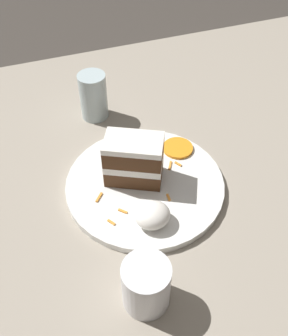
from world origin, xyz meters
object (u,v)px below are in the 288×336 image
(plate, at_px, (144,182))
(orange_garnish, at_px, (178,148))
(cake_slice, at_px, (134,160))
(drinking_glass, at_px, (94,99))
(cream_dollop, at_px, (152,215))
(coffee_mug, at_px, (146,284))

(plate, relative_size, orange_garnish, 4.87)
(cake_slice, height_order, drinking_glass, cake_slice)
(cake_slice, height_order, orange_garnish, cake_slice)
(drinking_glass, bearing_deg, cream_dollop, -87.49)
(cake_slice, relative_size, drinking_glass, 1.14)
(cream_dollop, height_order, coffee_mug, coffee_mug)
(coffee_mug, bearing_deg, drinking_glass, 84.95)
(plate, bearing_deg, orange_garnish, 31.31)
(plate, xyz_separation_m, orange_garnish, (0.09, 0.06, 0.01))
(plate, height_order, cream_dollop, cream_dollop)
(orange_garnish, bearing_deg, drinking_glass, 125.08)
(orange_garnish, bearing_deg, cream_dollop, -126.31)
(plate, relative_size, cake_slice, 2.46)
(cream_dollop, distance_m, drinking_glass, 0.34)
(cream_dollop, bearing_deg, coffee_mug, -114.46)
(orange_garnish, xyz_separation_m, coffee_mug, (-0.17, -0.27, 0.03))
(drinking_glass, relative_size, coffee_mug, 1.23)
(cream_dollop, relative_size, orange_garnish, 1.01)
(cake_slice, height_order, cream_dollop, cake_slice)
(cake_slice, xyz_separation_m, cream_dollop, (-0.00, -0.11, -0.03))
(cream_dollop, distance_m, coffee_mug, 0.13)
(plate, distance_m, orange_garnish, 0.11)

